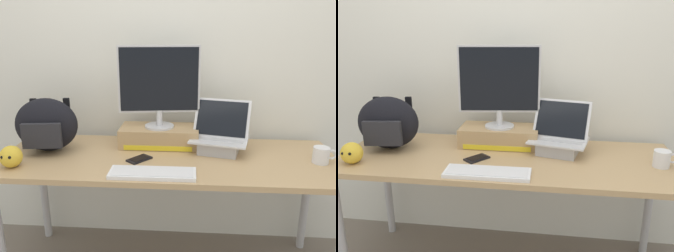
% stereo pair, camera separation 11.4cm
% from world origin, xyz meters
% --- Properties ---
extents(back_wall, '(7.00, 0.10, 2.60)m').
position_xyz_m(back_wall, '(0.00, 0.44, 1.30)').
color(back_wall, silver).
rests_on(back_wall, ground).
extents(desk, '(1.89, 0.69, 0.75)m').
position_xyz_m(desk, '(0.00, 0.00, 0.68)').
color(desk, tan).
rests_on(desk, ground).
extents(toner_box_yellow, '(0.47, 0.23, 0.12)m').
position_xyz_m(toner_box_yellow, '(-0.07, 0.19, 0.81)').
color(toner_box_yellow, tan).
rests_on(toner_box_yellow, desk).
extents(desktop_monitor, '(0.48, 0.18, 0.49)m').
position_xyz_m(desktop_monitor, '(-0.07, 0.19, 1.13)').
color(desktop_monitor, silver).
rests_on(desktop_monitor, toner_box_yellow).
extents(open_laptop, '(0.37, 0.31, 0.29)m').
position_xyz_m(open_laptop, '(0.29, 0.11, 0.81)').
color(open_laptop, '#ADADB2').
rests_on(open_laptop, desk).
extents(external_keyboard, '(0.43, 0.14, 0.02)m').
position_xyz_m(external_keyboard, '(-0.06, -0.25, 0.76)').
color(external_keyboard, white).
rests_on(external_keyboard, desk).
extents(messenger_backpack, '(0.38, 0.27, 0.31)m').
position_xyz_m(messenger_backpack, '(-0.71, 0.04, 0.91)').
color(messenger_backpack, black).
rests_on(messenger_backpack, desk).
extents(coffee_mug, '(0.13, 0.09, 0.09)m').
position_xyz_m(coffee_mug, '(0.83, -0.03, 0.79)').
color(coffee_mug, silver).
rests_on(coffee_mug, desk).
extents(cell_phone, '(0.14, 0.15, 0.01)m').
position_xyz_m(cell_phone, '(-0.15, -0.06, 0.76)').
color(cell_phone, black).
rests_on(cell_phone, desk).
extents(plush_toy, '(0.12, 0.12, 0.12)m').
position_xyz_m(plush_toy, '(-0.80, -0.21, 0.81)').
color(plush_toy, gold).
rests_on(plush_toy, desk).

